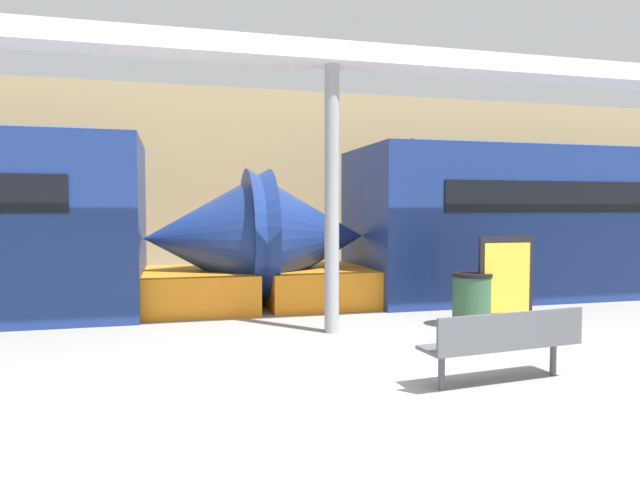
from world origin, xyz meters
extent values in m
plane|color=gray|center=(0.00, 0.00, 0.00)|extent=(60.00, 60.00, 0.00)
cube|color=tan|center=(0.00, 10.25, 2.50)|extent=(56.00, 0.20, 5.00)
cone|color=navy|center=(0.07, 6.12, 1.32)|extent=(2.34, 2.63, 2.63)
cube|color=orange|center=(0.29, 6.12, 0.35)|extent=(2.11, 2.46, 0.70)
cone|color=navy|center=(-1.82, 6.12, 1.32)|extent=(2.34, 2.63, 2.63)
cube|color=orange|center=(-2.04, 6.12, 0.35)|extent=(2.11, 2.46, 0.70)
cube|color=#4C4F54|center=(0.91, 0.55, 0.41)|extent=(1.85, 0.63, 0.04)
cube|color=#4C4F54|center=(0.93, 0.35, 0.61)|extent=(1.81, 0.23, 0.36)
cylinder|color=#4C4F54|center=(0.19, 0.47, 0.20)|extent=(0.07, 0.07, 0.39)
cylinder|color=#4C4F54|center=(1.63, 0.63, 0.20)|extent=(0.07, 0.07, 0.39)
cylinder|color=#2D5138|center=(2.08, 3.22, 0.40)|extent=(0.60, 0.60, 0.80)
cylinder|color=black|center=(2.08, 3.22, 0.83)|extent=(0.63, 0.63, 0.06)
cube|color=black|center=(2.57, 3.04, 0.72)|extent=(0.93, 0.06, 1.43)
cube|color=gold|center=(2.57, 3.01, 0.79)|extent=(0.79, 0.01, 1.09)
cylinder|color=gray|center=(-0.16, 3.39, 1.99)|extent=(0.22, 0.22, 3.98)
cube|color=silver|center=(-0.16, 3.39, 4.12)|extent=(28.00, 0.60, 0.28)
camera|label=1|loc=(-2.47, -4.79, 1.86)|focal=32.00mm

